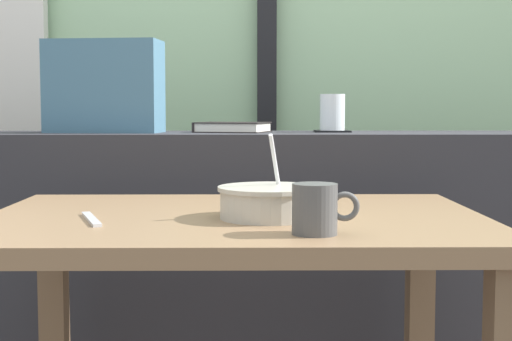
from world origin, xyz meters
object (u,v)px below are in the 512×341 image
(throw_pillow, at_px, (104,87))
(coaster_square, at_px, (332,131))
(soup_bowl, at_px, (270,202))
(fork_utensil, at_px, (91,219))
(breakfast_table, at_px, (235,277))
(juice_glass, at_px, (332,114))
(ceramic_mug, at_px, (316,209))
(closed_book, at_px, (232,127))

(throw_pillow, bearing_deg, coaster_square, 2.98)
(throw_pillow, relative_size, soup_bowl, 1.62)
(soup_bowl, bearing_deg, fork_utensil, -175.61)
(breakfast_table, relative_size, soup_bowl, 4.94)
(coaster_square, xyz_separation_m, soup_bowl, (-0.20, -0.76, -0.11))
(juice_glass, distance_m, soup_bowl, 0.80)
(fork_utensil, bearing_deg, throw_pillow, 79.60)
(coaster_square, relative_size, throw_pillow, 0.31)
(soup_bowl, bearing_deg, ceramic_mug, -68.49)
(juice_glass, distance_m, throw_pillow, 0.66)
(breakfast_table, relative_size, throw_pillow, 3.05)
(coaster_square, distance_m, fork_utensil, 0.96)
(closed_book, height_order, ceramic_mug, closed_book)
(breakfast_table, xyz_separation_m, closed_book, (-0.02, 0.70, 0.28))
(coaster_square, relative_size, closed_book, 0.44)
(closed_book, distance_m, soup_bowl, 0.77)
(coaster_square, height_order, fork_utensil, coaster_square)
(fork_utensil, bearing_deg, breakfast_table, -3.46)
(fork_utensil, height_order, ceramic_mug, ceramic_mug)
(breakfast_table, distance_m, throw_pillow, 0.87)
(fork_utensil, bearing_deg, juice_glass, 36.65)
(ceramic_mug, bearing_deg, fork_utensil, 158.84)
(breakfast_table, relative_size, ceramic_mug, 8.65)
(throw_pillow, bearing_deg, ceramic_mug, -60.26)
(fork_utensil, bearing_deg, ceramic_mug, -40.13)
(throw_pillow, bearing_deg, soup_bowl, -58.37)
(juice_glass, xyz_separation_m, soup_bowl, (-0.20, -0.76, -0.16))
(closed_book, relative_size, soup_bowl, 1.16)
(coaster_square, bearing_deg, ceramic_mug, -97.94)
(throw_pillow, distance_m, ceramic_mug, 1.07)
(closed_book, bearing_deg, breakfast_table, -88.40)
(coaster_square, xyz_separation_m, juice_glass, (0.00, 0.00, 0.05))
(juice_glass, xyz_separation_m, fork_utensil, (-0.54, -0.79, -0.19))
(throw_pillow, height_order, fork_utensil, throw_pillow)
(juice_glass, relative_size, ceramic_mug, 0.93)
(throw_pillow, bearing_deg, juice_glass, 2.98)
(coaster_square, relative_size, fork_utensil, 0.59)
(juice_glass, height_order, fork_utensil, juice_glass)
(breakfast_table, bearing_deg, juice_glass, 69.19)
(breakfast_table, xyz_separation_m, coaster_square, (0.27, 0.71, 0.27))
(coaster_square, xyz_separation_m, ceramic_mug, (-0.13, -0.94, -0.10))
(breakfast_table, height_order, fork_utensil, fork_utensil)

